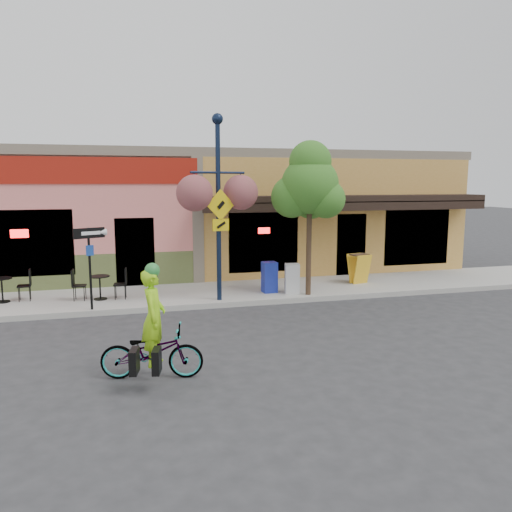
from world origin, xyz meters
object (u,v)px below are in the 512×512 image
(one_way_sign, at_px, (90,269))
(newspaper_box_blue, at_px, (269,277))
(building, at_px, (208,211))
(street_tree, at_px, (309,218))
(bicycle, at_px, (152,352))
(newspaper_box_grey, at_px, (292,278))
(lamp_post, at_px, (218,209))
(cyclist_rider, at_px, (154,331))

(one_way_sign, distance_m, newspaper_box_blue, 5.10)
(building, relative_size, one_way_sign, 8.60)
(street_tree, bearing_deg, building, 105.32)
(one_way_sign, relative_size, street_tree, 0.47)
(bicycle, bearing_deg, newspaper_box_grey, -28.44)
(bicycle, distance_m, one_way_sign, 4.87)
(bicycle, xyz_separation_m, street_tree, (4.75, 4.83, 1.92))
(newspaper_box_blue, bearing_deg, newspaper_box_grey, -27.89)
(building, relative_size, lamp_post, 3.59)
(newspaper_box_grey, bearing_deg, bicycle, -118.56)
(bicycle, bearing_deg, newspaper_box_blue, -22.77)
(cyclist_rider, bearing_deg, lamp_post, -11.20)
(building, distance_m, bicycle, 11.99)
(building, distance_m, one_way_sign, 8.10)
(cyclist_rider, bearing_deg, building, -2.15)
(cyclist_rider, xyz_separation_m, newspaper_box_grey, (4.30, 5.13, -0.26))
(newspaper_box_blue, relative_size, street_tree, 0.20)
(bicycle, distance_m, lamp_post, 5.74)
(newspaper_box_blue, bearing_deg, bicycle, -128.04)
(building, bearing_deg, street_tree, -74.68)
(building, distance_m, cyclist_rider, 11.93)
(lamp_post, bearing_deg, one_way_sign, 166.90)
(cyclist_rider, xyz_separation_m, lamp_post, (2.06, 4.85, 1.84))
(bicycle, distance_m, cyclist_rider, 0.38)
(newspaper_box_blue, xyz_separation_m, street_tree, (1.01, -0.58, 1.78))
(one_way_sign, xyz_separation_m, street_tree, (6.02, 0.18, 1.18))
(bicycle, height_order, lamp_post, lamp_post)
(bicycle, relative_size, one_way_sign, 0.84)
(bicycle, bearing_deg, lamp_post, -11.69)
(one_way_sign, relative_size, newspaper_box_blue, 2.32)
(one_way_sign, height_order, newspaper_box_grey, one_way_sign)
(bicycle, relative_size, street_tree, 0.40)
(street_tree, bearing_deg, newspaper_box_grey, 142.44)
(newspaper_box_grey, bearing_deg, newspaper_box_blue, 167.25)
(building, bearing_deg, newspaper_box_blue, -82.35)
(newspaper_box_blue, distance_m, street_tree, 2.13)
(lamp_post, relative_size, street_tree, 1.13)
(one_way_sign, bearing_deg, newspaper_box_blue, -15.47)
(cyclist_rider, relative_size, newspaper_box_blue, 1.85)
(building, xyz_separation_m, cyclist_rider, (-2.87, -11.50, -1.40))
(cyclist_rider, height_order, lamp_post, lamp_post)
(building, xyz_separation_m, street_tree, (1.83, -6.67, 0.14))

